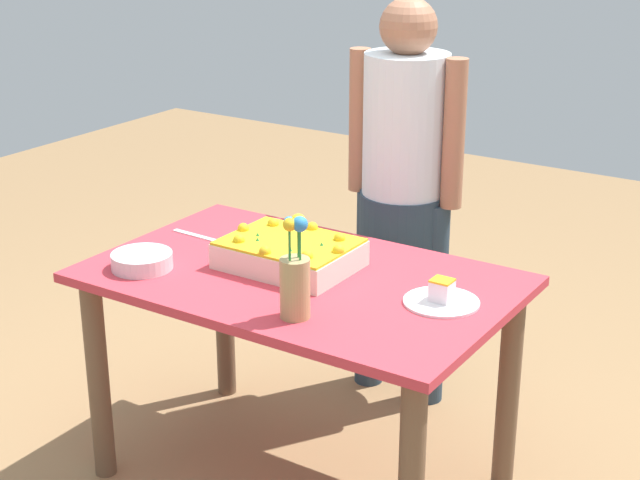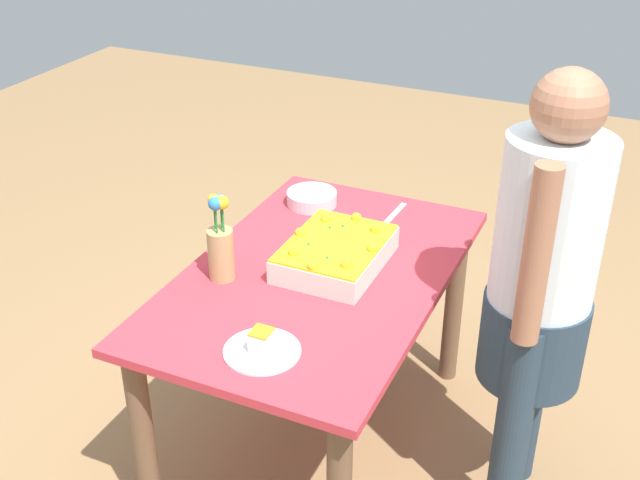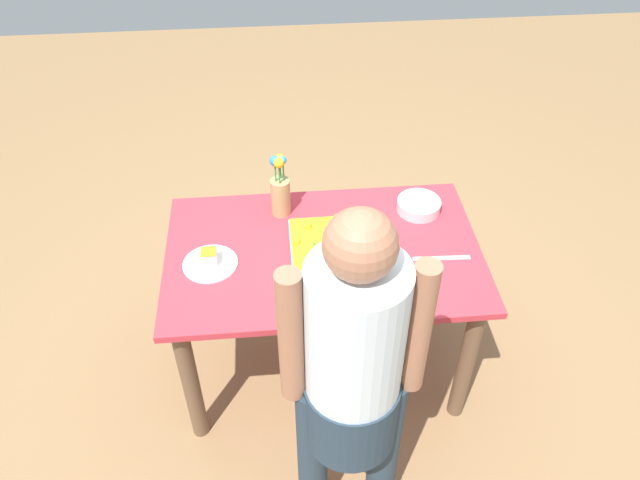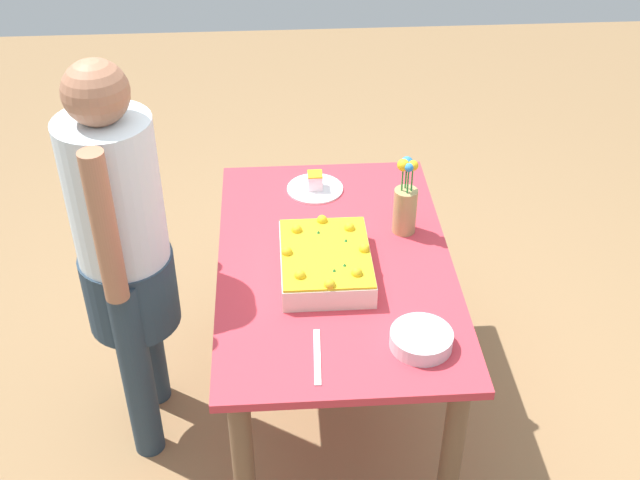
% 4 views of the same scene
% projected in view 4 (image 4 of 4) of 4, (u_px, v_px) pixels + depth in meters
% --- Properties ---
extents(ground_plane, '(8.00, 8.00, 0.00)m').
position_uv_depth(ground_plane, '(333.00, 406.00, 3.18)').
color(ground_plane, '#916E48').
extents(dining_table, '(1.29, 0.80, 0.73)m').
position_uv_depth(dining_table, '(335.00, 288.00, 2.83)').
color(dining_table, '#C83441').
rests_on(dining_table, ground_plane).
extents(sheet_cake, '(0.40, 0.30, 0.11)m').
position_uv_depth(sheet_cake, '(326.00, 262.00, 2.67)').
color(sheet_cake, beige).
rests_on(sheet_cake, dining_table).
extents(serving_plate_with_slice, '(0.22, 0.22, 0.07)m').
position_uv_depth(serving_plate_with_slice, '(315.00, 186.00, 3.11)').
color(serving_plate_with_slice, white).
rests_on(serving_plate_with_slice, dining_table).
extents(cake_knife, '(0.23, 0.03, 0.00)m').
position_uv_depth(cake_knife, '(317.00, 357.00, 2.37)').
color(cake_knife, silver).
rests_on(cake_knife, dining_table).
extents(flower_vase, '(0.08, 0.08, 0.30)m').
position_uv_depth(flower_vase, '(405.00, 203.00, 2.83)').
color(flower_vase, tan).
rests_on(flower_vase, dining_table).
extents(fruit_bowl, '(0.19, 0.19, 0.05)m').
position_uv_depth(fruit_bowl, '(421.00, 339.00, 2.40)').
color(fruit_bowl, silver).
rests_on(fruit_bowl, dining_table).
extents(person_standing, '(0.45, 0.31, 1.49)m').
position_uv_depth(person_standing, '(123.00, 243.00, 2.62)').
color(person_standing, '#283A49').
rests_on(person_standing, ground_plane).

